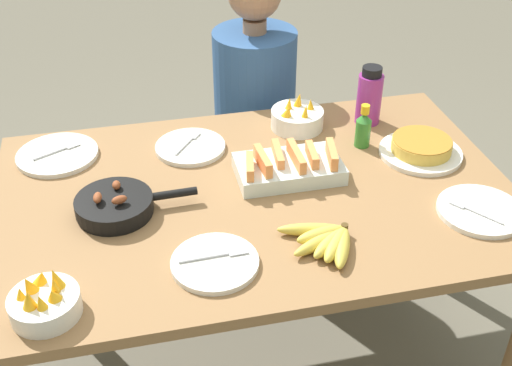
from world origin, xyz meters
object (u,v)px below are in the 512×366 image
at_px(person_figure, 255,139).
at_px(skillet, 116,205).
at_px(empty_plate_mid_edge, 57,155).
at_px(fruit_bowl_mango, 44,302).
at_px(fruit_bowl_citrus, 297,118).
at_px(banana_bunch, 328,240).
at_px(melon_tray, 289,167).
at_px(empty_plate_near_front, 480,211).
at_px(water_bottle, 369,96).
at_px(frittata_plate_center, 421,148).
at_px(empty_plate_far_left, 190,147).
at_px(hot_sauce_bottle, 363,128).
at_px(empty_plate_far_right, 215,263).

bearing_deg(person_figure, skillet, -127.78).
bearing_deg(empty_plate_mid_edge, person_figure, 27.46).
height_order(skillet, fruit_bowl_mango, fruit_bowl_mango).
bearing_deg(fruit_bowl_citrus, banana_bunch, -98.40).
height_order(empty_plate_mid_edge, fruit_bowl_mango, fruit_bowl_mango).
relative_size(melon_tray, person_figure, 0.26).
relative_size(melon_tray, empty_plate_near_front, 1.32).
distance_m(empty_plate_mid_edge, water_bottle, 1.07).
height_order(frittata_plate_center, empty_plate_far_left, frittata_plate_center).
bearing_deg(fruit_bowl_citrus, hot_sauce_bottle, -42.88).
height_order(empty_plate_near_front, fruit_bowl_citrus, fruit_bowl_citrus).
relative_size(fruit_bowl_citrus, hot_sauce_bottle, 1.21).
bearing_deg(empty_plate_mid_edge, empty_plate_far_right, -56.86).
height_order(empty_plate_near_front, empty_plate_mid_edge, same).
xyz_separation_m(fruit_bowl_mango, water_bottle, (1.08, 0.71, 0.06)).
relative_size(empty_plate_far_right, empty_plate_mid_edge, 0.88).
bearing_deg(empty_plate_near_front, frittata_plate_center, 95.80).
height_order(empty_plate_far_left, fruit_bowl_citrus, fruit_bowl_citrus).
height_order(frittata_plate_center, empty_plate_mid_edge, frittata_plate_center).
bearing_deg(fruit_bowl_mango, empty_plate_far_left, 56.73).
relative_size(empty_plate_mid_edge, fruit_bowl_citrus, 1.44).
xyz_separation_m(empty_plate_near_front, empty_plate_mid_edge, (-1.19, 0.58, -0.00)).
distance_m(skillet, person_figure, 0.98).
bearing_deg(frittata_plate_center, empty_plate_far_right, -152.86).
distance_m(melon_tray, fruit_bowl_mango, 0.84).
bearing_deg(empty_plate_far_left, empty_plate_mid_edge, 173.63).
bearing_deg(melon_tray, empty_plate_far_right, -129.35).
height_order(melon_tray, fruit_bowl_citrus, fruit_bowl_citrus).
bearing_deg(fruit_bowl_mango, frittata_plate_center, 21.62).
bearing_deg(empty_plate_far_left, hot_sauce_bottle, -10.25).
xyz_separation_m(banana_bunch, empty_plate_near_front, (0.47, 0.04, -0.01)).
xyz_separation_m(empty_plate_far_left, empty_plate_mid_edge, (-0.43, 0.05, -0.00)).
height_order(banana_bunch, fruit_bowl_mango, fruit_bowl_mango).
xyz_separation_m(fruit_bowl_mango, fruit_bowl_citrus, (0.82, 0.73, -0.00)).
bearing_deg(fruit_bowl_citrus, frittata_plate_center, -37.46).
distance_m(skillet, empty_plate_mid_edge, 0.39).
bearing_deg(person_figure, water_bottle, -50.19).
height_order(water_bottle, hot_sauce_bottle, water_bottle).
bearing_deg(water_bottle, melon_tray, -142.97).
bearing_deg(skillet, empty_plate_near_front, -14.52).
xyz_separation_m(frittata_plate_center, water_bottle, (-0.09, 0.25, 0.07)).
height_order(empty_plate_near_front, empty_plate_far_left, same).
xyz_separation_m(banana_bunch, skillet, (-0.55, 0.27, 0.01)).
distance_m(fruit_bowl_citrus, water_bottle, 0.26).
distance_m(melon_tray, person_figure, 0.72).
bearing_deg(empty_plate_far_right, fruit_bowl_mango, -169.35).
xyz_separation_m(empty_plate_far_right, fruit_bowl_mango, (-0.42, -0.08, 0.03)).
bearing_deg(person_figure, empty_plate_mid_edge, -152.54).
height_order(empty_plate_far_left, person_figure, person_figure).
bearing_deg(melon_tray, water_bottle, 37.03).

